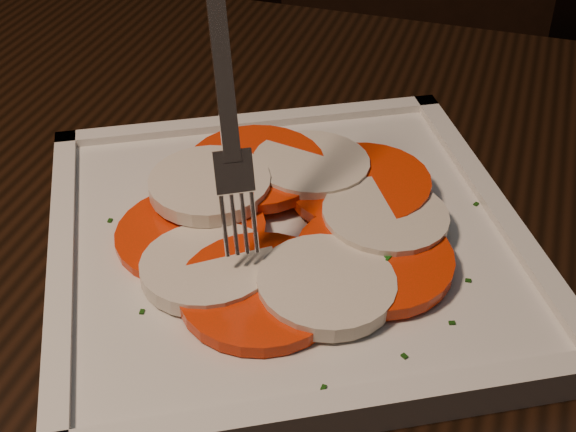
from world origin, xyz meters
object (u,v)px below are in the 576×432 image
object	(u,v)px
table	(411,401)
plate	(288,244)
chair	(411,62)
fork	(221,72)

from	to	relation	value
table	plate	xyz separation A→B (m)	(-0.09, 0.02, 0.11)
table	plate	world-z (taller)	plate
chair	plate	distance (m)	0.77
table	chair	xyz separation A→B (m)	(-0.04, 0.76, -0.12)
chair	fork	xyz separation A→B (m)	(-0.08, -0.74, 0.34)
plate	fork	world-z (taller)	fork
table	fork	world-z (taller)	fork
fork	chair	bearing A→B (deg)	59.74
table	fork	distance (m)	0.26
plate	fork	xyz separation A→B (m)	(-0.04, -0.00, 0.12)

